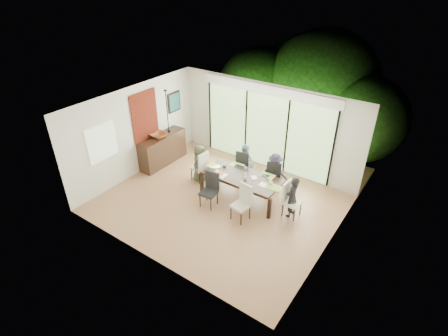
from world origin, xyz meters
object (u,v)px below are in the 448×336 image
Objects in this scene: chair_left_end at (199,166)px; chair_right_end at (293,200)px; person_far_right at (275,172)px; cup_b at (245,178)px; cup_c at (271,182)px; person_far_left at (245,162)px; cup_a at (224,165)px; chair_near_left at (209,190)px; bowl at (159,135)px; vase at (245,174)px; person_right_end at (292,197)px; chair_far_left at (245,164)px; sideboard at (163,149)px; table_top at (242,177)px; laptop at (215,168)px; chair_near_right at (241,203)px; person_left_end at (200,163)px; chair_far_right at (275,174)px.

chair_left_end and chair_right_end have the same top height.
chair_right_end is 0.85× the size of person_far_right.
cup_b is 0.81× the size of cup_c.
chair_right_end is 2.12m from person_far_left.
chair_near_left is at bearing -78.91° from cup_a.
bowl is at bearing 4.73° from person_far_right.
chair_right_end is 9.17× the size of vase.
person_right_end is 10.75× the size of vase.
chair_far_left is 2.74m from sideboard.
table_top is at bearing 54.54° from chair_near_left.
chair_left_end is 1.68m from bowl.
person_far_left reaches higher than chair_right_end.
vase is at bearing 123.69° from cup_b.
table_top is at bearing -135.00° from vase.
chair_left_end is 8.87× the size of cup_c.
chair_far_left is at bearing 21.77° from laptop.
table_top is 24.00× the size of cup_b.
laptop is at bearing 89.50° from chair_left_end.
person_far_right is 3.91× the size of laptop.
cup_b is (0.15, -0.10, 0.07)m from table_top.
cup_b is (-0.35, 0.77, 0.22)m from chair_near_right.
chair_near_right is at bearing -40.36° from cup_a.
sideboard is at bearing 175.94° from cup_b.
person_far_left is 0.66× the size of sideboard.
cup_b is (1.63, -0.10, 0.13)m from person_left_end.
person_far_left reaches higher than bowl.
person_far_left is (-0.00, -0.02, 0.08)m from chair_far_left.
chair_right_end and chair_far_right have the same top height.
person_far_right is 10.40× the size of cup_c.
person_left_end reaches higher than chair_near_left.
cup_a reaches higher than cup_b.
chair_right_end is 0.85× the size of person_right_end.
person_right_end is at bearing 0.00° from table_top.
vase reaches higher than table_top.
chair_left_end is 1.00× the size of chair_near_right.
chair_left_end is 8.87× the size of cup_a.
cup_c is 3.90m from sideboard.
chair_left_end is 0.84m from cup_a.
laptop is (-2.35, -0.10, 0.19)m from chair_right_end.
person_far_left is at bearing 118.47° from table_top.
sideboard is at bearing 7.41° from chair_far_left.
chair_near_left is 1.31m from person_left_end.
person_left_end is at bearing 31.68° from chair_far_left.
person_right_end is (1.93, -0.85, 0.08)m from chair_far_left.
bowl is at bearing 174.50° from chair_near_right.
chair_near_left is at bearing -120.87° from vase.
chair_left_end is at bearing -4.68° from sideboard.
bowl is (-3.59, 0.90, 0.54)m from chair_near_right.
chair_far_left reaches higher than sideboard.
cup_b is (0.65, 0.77, 0.22)m from chair_near_left.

